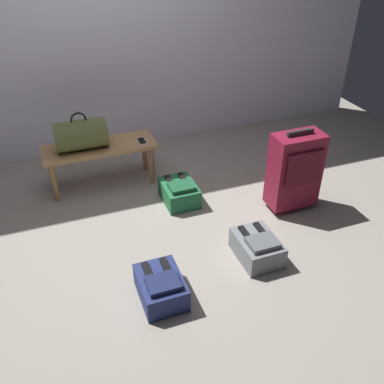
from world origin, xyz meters
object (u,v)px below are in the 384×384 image
(backpack_green, at_px, (179,192))
(backpack_navy, at_px, (161,287))
(cell_phone, at_px, (142,141))
(suitcase_upright_burgundy, at_px, (295,170))
(bench, at_px, (100,152))
(backpack_grey, at_px, (257,247))
(duffel_bag_olive, at_px, (81,135))

(backpack_green, bearing_deg, backpack_navy, -115.01)
(cell_phone, xyz_separation_m, suitcase_upright_burgundy, (1.06, -0.88, -0.03))
(bench, bearing_deg, cell_phone, -8.09)
(cell_phone, bearing_deg, suitcase_upright_burgundy, -39.76)
(bench, relative_size, backpack_grey, 2.63)
(duffel_bag_olive, height_order, backpack_navy, duffel_bag_olive)
(bench, distance_m, backpack_navy, 1.56)
(bench, xyz_separation_m, backpack_green, (0.57, -0.52, -0.25))
(cell_phone, height_order, suitcase_upright_burgundy, suitcase_upright_burgundy)
(cell_phone, relative_size, suitcase_upright_burgundy, 0.20)
(backpack_green, relative_size, backpack_navy, 1.00)
(bench, height_order, backpack_grey, bench)
(bench, distance_m, duffel_bag_olive, 0.24)
(backpack_green, bearing_deg, cell_phone, 112.81)
(bench, xyz_separation_m, duffel_bag_olive, (-0.14, 0.00, 0.19))
(duffel_bag_olive, height_order, cell_phone, duffel_bag_olive)
(bench, bearing_deg, suitcase_upright_burgundy, -33.06)
(bench, height_order, suitcase_upright_burgundy, suitcase_upright_burgundy)
(duffel_bag_olive, xyz_separation_m, backpack_grey, (1.01, -1.41, -0.44))
(backpack_grey, distance_m, backpack_navy, 0.79)
(bench, bearing_deg, duffel_bag_olive, 180.00)
(bench, bearing_deg, backpack_navy, -86.45)
(backpack_green, height_order, backpack_navy, same)
(bench, distance_m, suitcase_upright_burgundy, 1.72)
(cell_phone, bearing_deg, backpack_navy, -100.75)
(suitcase_upright_burgundy, distance_m, backpack_navy, 1.50)
(backpack_grey, bearing_deg, duffel_bag_olive, 125.74)
(backpack_grey, bearing_deg, suitcase_upright_burgundy, 39.76)
(suitcase_upright_burgundy, relative_size, backpack_navy, 1.92)
(bench, xyz_separation_m, cell_phone, (0.38, -0.05, 0.07))
(duffel_bag_olive, height_order, suitcase_upright_burgundy, duffel_bag_olive)
(duffel_bag_olive, relative_size, cell_phone, 3.06)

